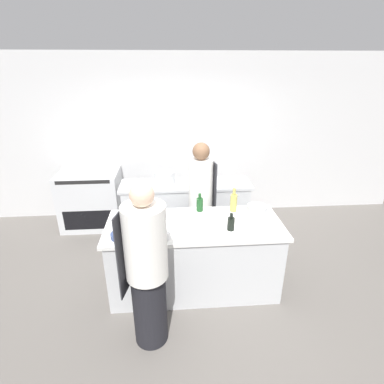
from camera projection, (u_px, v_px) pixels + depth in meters
name	position (u px, v px, depth m)	size (l,w,h in m)	color
ground_plane	(194.00, 285.00, 3.83)	(16.00, 16.00, 0.00)	#605B56
wall_back	(184.00, 139.00, 5.23)	(8.00, 0.06, 2.80)	silver
prep_counter	(194.00, 256.00, 3.66)	(2.05, 0.85, 0.90)	silver
pass_counter	(186.00, 209.00, 4.82)	(2.02, 0.55, 0.90)	silver
oven_range	(92.00, 199.00, 5.10)	(0.98, 0.72, 0.97)	silver
chef_at_prep_near	(147.00, 270.00, 2.77)	(0.44, 0.42, 1.72)	black
chef_at_stove	(201.00, 201.00, 4.18)	(0.37, 0.35, 1.67)	black
bottle_olive_oil	(231.00, 223.00, 3.32)	(0.08, 0.08, 0.20)	black
bottle_vinegar	(148.00, 215.00, 3.44)	(0.08, 0.08, 0.28)	#2D5175
bottle_wine	(234.00, 202.00, 3.73)	(0.08, 0.08, 0.31)	#B2A84C
bottle_cooking_oil	(200.00, 204.00, 3.75)	(0.08, 0.08, 0.23)	#19471E
bottle_sauce	(145.00, 228.00, 3.22)	(0.07, 0.07, 0.22)	#5B2319
bowl_mixing_large	(122.00, 235.00, 3.20)	(0.24, 0.24, 0.05)	navy
bowl_prep_small	(172.00, 214.00, 3.62)	(0.19, 0.19, 0.07)	white
bowl_ceramic_blue	(257.00, 209.00, 3.73)	(0.25, 0.25, 0.09)	#B7BABC
cup	(166.00, 235.00, 3.16)	(0.10, 0.10, 0.08)	white
cutting_board	(181.00, 229.00, 3.35)	(0.31, 0.21, 0.01)	white
stockpot	(165.00, 178.00, 4.60)	(0.31, 0.31, 0.20)	silver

